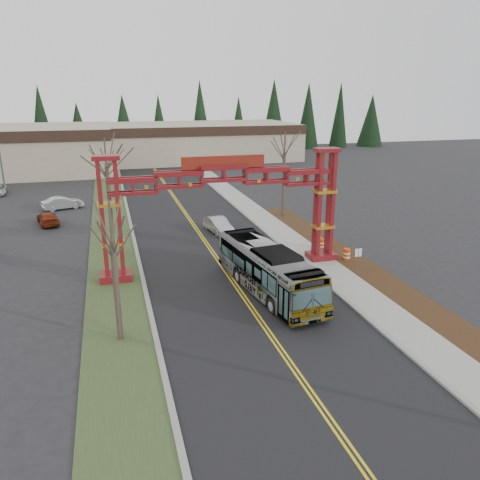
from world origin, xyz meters
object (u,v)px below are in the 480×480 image
object	(u,v)px
parked_car_mid_a	(48,218)
barrel_north	(318,243)
parked_car_far_a	(62,203)
transit_bus	(268,270)
bare_tree_median_near	(112,241)
bare_tree_median_far	(106,162)
barrel_mid	(321,244)
street_sign	(358,257)
barrel_south	(347,255)
bare_tree_median_mid	(107,167)
bare_tree_right_far	(284,153)
silver_sedan	(218,225)
gateway_arch	(224,192)
retail_building_east	(198,141)

from	to	relation	value
parked_car_mid_a	barrel_north	distance (m)	27.45
barrel_north	parked_car_far_a	bearing A→B (deg)	136.12
transit_bus	bare_tree_median_near	distance (m)	11.29
bare_tree_median_far	barrel_mid	bearing A→B (deg)	-47.26
transit_bus	street_sign	world-z (taller)	transit_bus
parked_car_mid_a	barrel_north	size ratio (longest dim) A/B	4.19
transit_bus	barrel_south	distance (m)	9.01
bare_tree_median_mid	bare_tree_right_far	bearing A→B (deg)	17.98
barrel_mid	bare_tree_median_far	bearing A→B (deg)	132.74
bare_tree_right_far	parked_car_mid_a	bearing A→B (deg)	171.94
silver_sedan	bare_tree_median_far	size ratio (longest dim) A/B	0.58
silver_sedan	bare_tree_median_near	bearing A→B (deg)	-127.48
barrel_north	bare_tree_right_far	bearing A→B (deg)	84.52
bare_tree_median_mid	bare_tree_right_far	distance (m)	18.93
barrel_mid	barrel_north	world-z (taller)	barrel_north
silver_sedan	barrel_mid	world-z (taller)	silver_sedan
bare_tree_median_near	bare_tree_median_mid	bearing A→B (deg)	90.00
transit_bus	bare_tree_right_far	distance (m)	21.08
silver_sedan	barrel_south	xyz separation A→B (m)	(7.97, -10.59, -0.21)
silver_sedan	barrel_south	size ratio (longest dim) A/B	4.24
parked_car_far_a	bare_tree_median_mid	size ratio (longest dim) A/B	0.48
gateway_arch	barrel_north	xyz separation A→B (m)	(8.91, 2.55, -5.45)
bare_tree_median_far	street_sign	xyz separation A→B (m)	(16.89, -24.86, -4.03)
gateway_arch	barrel_north	size ratio (longest dim) A/B	17.22
gateway_arch	bare_tree_median_near	distance (m)	11.81
parked_car_far_a	street_sign	size ratio (longest dim) A/B	2.03
barrel_mid	parked_car_mid_a	bearing A→B (deg)	147.08
silver_sedan	street_sign	bearing A→B (deg)	-72.52
bare_tree_right_far	silver_sedan	bearing A→B (deg)	-153.12
retail_building_east	parked_car_far_a	bearing A→B (deg)	-121.42
silver_sedan	bare_tree_median_mid	distance (m)	11.76
barrel_south	barrel_north	bearing A→B (deg)	104.98
retail_building_east	bare_tree_median_far	bearing A→B (deg)	-113.60
parked_car_mid_a	barrel_north	xyz separation A→B (m)	(23.12, -14.80, -0.11)
bare_tree_median_near	bare_tree_median_mid	xyz separation A→B (m)	(0.00, 16.76, 1.29)
retail_building_east	bare_tree_right_far	size ratio (longest dim) A/B	4.18
transit_bus	bare_tree_median_mid	size ratio (longest dim) A/B	1.23
barrel_south	barrel_mid	xyz separation A→B (m)	(-0.75, 3.09, -0.02)
transit_bus	bare_tree_median_mid	xyz separation A→B (m)	(-9.80, 12.88, 5.34)
transit_bus	parked_car_far_a	xyz separation A→B (m)	(-15.06, 28.67, -0.86)
silver_sedan	barrel_north	world-z (taller)	silver_sedan
silver_sedan	barrel_south	distance (m)	13.26
transit_bus	retail_building_east	bearing A→B (deg)	75.51
street_sign	barrel_mid	world-z (taller)	street_sign
bare_tree_median_mid	barrel_north	distance (m)	18.91
transit_bus	silver_sedan	distance (m)	14.61
barrel_mid	barrel_north	size ratio (longest dim) A/B	0.95
barrel_north	retail_building_east	bearing A→B (deg)	88.95
transit_bus	bare_tree_right_far	bearing A→B (deg)	58.86
bare_tree_right_far	barrel_mid	world-z (taller)	bare_tree_right_far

